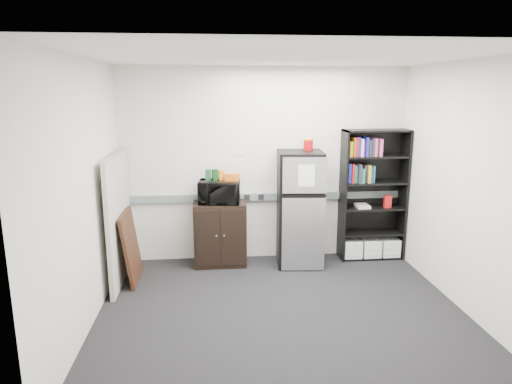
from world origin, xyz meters
The scene contains 18 objects.
floor centered at (0.00, 0.00, 0.00)m, with size 4.00×4.00×0.00m, color black.
wall_back centered at (0.00, 1.75, 1.35)m, with size 4.00×0.02×2.70m, color silver.
wall_right centered at (2.00, 0.00, 1.35)m, with size 0.02×3.50×2.70m, color silver.
wall_left centered at (-2.00, 0.00, 1.35)m, with size 0.02×3.50×2.70m, color silver.
ceiling centered at (0.00, 0.00, 2.70)m, with size 4.00×3.50×0.02m, color white.
electrical_raceway centered at (0.00, 1.72, 0.90)m, with size 3.92×0.05×0.10m, color slate.
wall_note centered at (-0.35, 1.74, 1.55)m, with size 0.14×0.00×0.10m, color white.
bookshelf centered at (1.53, 1.57, 0.91)m, with size 0.90×0.34×1.85m.
cubicle_partition centered at (-1.90, 1.08, 0.81)m, with size 0.06×1.30×1.62m.
cabinet centered at (-0.64, 1.50, 0.44)m, with size 0.71×0.47×0.89m.
microwave centered at (-0.64, 1.48, 1.04)m, with size 0.55×0.37×0.30m, color black.
snack_box_a centered at (-0.78, 1.52, 1.27)m, with size 0.07×0.05×0.15m, color #17522C.
snack_box_b centered at (-0.69, 1.52, 1.27)m, with size 0.07×0.05×0.15m, color #0C3813.
snack_box_c centered at (-0.61, 1.52, 1.26)m, with size 0.07×0.05×0.14m, color orange.
snack_bag centered at (-0.47, 1.47, 1.24)m, with size 0.18×0.10×0.10m, color orange.
refrigerator centered at (0.45, 1.42, 0.79)m, with size 0.64×0.66×1.58m.
coffee_can centered at (0.58, 1.55, 1.67)m, with size 0.13×0.13×0.18m.
framed_poster centered at (-1.77, 1.05, 0.45)m, with size 0.16×0.70×0.90m.
Camera 1 is at (-0.72, -4.53, 2.39)m, focal length 32.00 mm.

